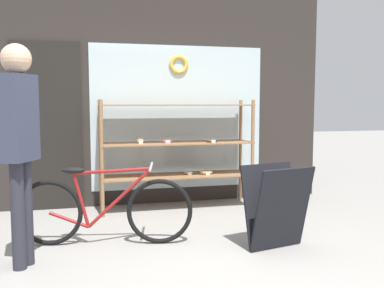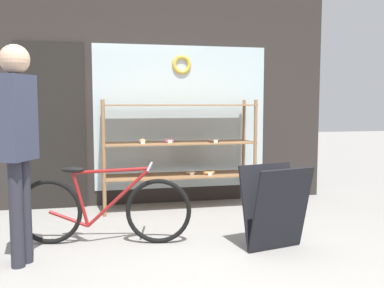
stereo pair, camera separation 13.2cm
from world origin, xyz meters
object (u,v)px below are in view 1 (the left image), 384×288
display_case (177,144)px  pedestrian (19,135)px  bicycle (104,209)px  sandwich_board (276,207)px

display_case → pedestrian: pedestrian is taller
display_case → bicycle: size_ratio=1.17×
pedestrian → display_case: bearing=160.2°
bicycle → pedestrian: bearing=-137.9°
bicycle → pedestrian: (-0.67, -0.41, 0.74)m
display_case → sandwich_board: 1.85m
bicycle → sandwich_board: sandwich_board is taller
display_case → pedestrian: size_ratio=1.06×
bicycle → pedestrian: 1.08m
display_case → sandwich_board: (0.57, -1.71, -0.43)m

